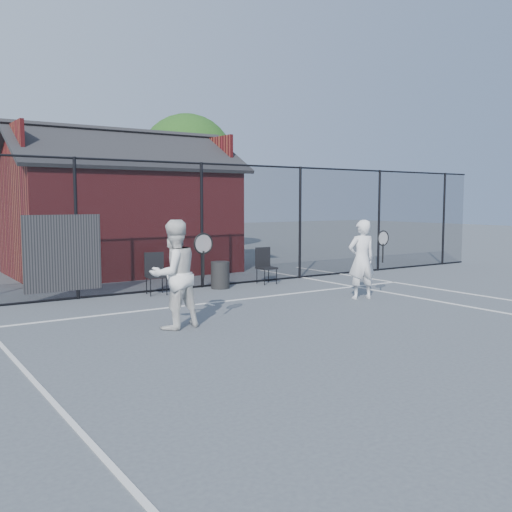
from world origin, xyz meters
TOP-DOWN VIEW (x-y plane):
  - ground at (0.00, 0.00)m, footprint 80.00×80.00m
  - court_lines at (0.00, -1.32)m, footprint 11.02×18.00m
  - fence at (-0.30, 5.00)m, footprint 22.04×3.00m
  - clubhouse at (0.50, 9.00)m, footprint 6.50×4.36m
  - tree_right at (5.50, 14.50)m, footprint 3.97×3.97m
  - player_front at (3.04, 1.67)m, footprint 0.80×0.63m
  - player_back at (-1.53, 1.31)m, footprint 1.01×0.80m
  - chair_left at (-0.38, 4.60)m, footprint 0.51×0.52m
  - chair_right at (2.62, 4.60)m, footprint 0.44×0.46m
  - waste_bin at (1.27, 4.60)m, footprint 0.54×0.54m

SIDE VIEW (x-z plane):
  - ground at x=0.00m, z-range 0.00..0.00m
  - court_lines at x=0.00m, z-range 0.00..0.01m
  - waste_bin at x=1.27m, z-range 0.00..0.65m
  - chair_right at x=2.62m, z-range 0.00..0.89m
  - chair_left at x=-0.38m, z-range 0.00..0.91m
  - player_front at x=3.04m, z-range 0.00..1.69m
  - player_back at x=-1.53m, z-range 0.00..1.78m
  - fence at x=-0.30m, z-range -0.05..2.95m
  - clubhouse at x=0.50m, z-range -0.49..3.70m
  - tree_right at x=5.50m, z-range 0.86..6.56m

